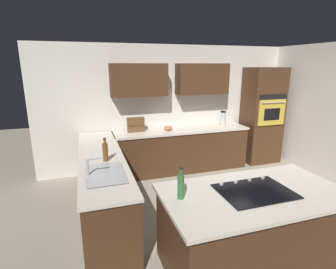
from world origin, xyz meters
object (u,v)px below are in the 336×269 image
sink_unit (104,173)px  mixing_bowl (168,128)px  cooktop (254,191)px  dish_soap_bottle (105,152)px  blender (223,120)px  oil_bottle (181,186)px  spice_rack (136,125)px  wall_oven (262,116)px

sink_unit → mixing_bowl: size_ratio=3.92×
cooktop → dish_soap_bottle: dish_soap_bottle is taller
blender → oil_bottle: size_ratio=1.00×
mixing_bowl → oil_bottle: oil_bottle is taller
sink_unit → dish_soap_bottle: dish_soap_bottle is taller
cooktop → oil_bottle: bearing=-7.5°
blender → oil_bottle: bearing=53.9°
sink_unit → blender: (-2.68, -1.90, 0.12)m
sink_unit → spice_rack: spice_rack is taller
blender → oil_bottle: 3.39m
sink_unit → spice_rack: 2.13m
cooktop → spice_rack: 3.01m
sink_unit → cooktop: bearing=147.6°
spice_rack → dish_soap_bottle: size_ratio=1.01×
spice_rack → blender: bearing=177.6°
sink_unit → oil_bottle: bearing=129.3°
wall_oven → cooktop: 3.60m
wall_oven → spice_rack: size_ratio=6.37×
dish_soap_bottle → oil_bottle: size_ratio=1.00×
dish_soap_bottle → oil_bottle: bearing=115.4°
wall_oven → blender: bearing=-0.2°
sink_unit → oil_bottle: 1.08m
sink_unit → mixing_bowl: (-1.43, -1.90, 0.03)m
wall_oven → blender: (1.00, -0.00, -0.03)m
mixing_bowl → dish_soap_bottle: dish_soap_bottle is taller
cooktop → spice_rack: spice_rack is taller
blender → dish_soap_bottle: dish_soap_bottle is taller
sink_unit → dish_soap_bottle: (-0.06, -0.48, 0.12)m
sink_unit → spice_rack: size_ratio=2.08×
blender → mixing_bowl: 1.25m
sink_unit → dish_soap_bottle: 0.50m
sink_unit → cooktop: (-1.48, 0.94, -0.01)m
mixing_bowl → dish_soap_bottle: size_ratio=0.54×
wall_oven → dish_soap_bottle: (3.62, 1.42, -0.04)m
spice_rack → oil_bottle: 2.82m
blender → sink_unit: bearing=35.4°
spice_rack → cooktop: bearing=103.4°
blender → dish_soap_bottle: bearing=28.5°
cooktop → oil_bottle: 0.81m
wall_oven → sink_unit: size_ratio=3.06×
wall_oven → mixing_bowl: bearing=-0.1°
mixing_bowl → oil_bottle: bearing=74.7°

